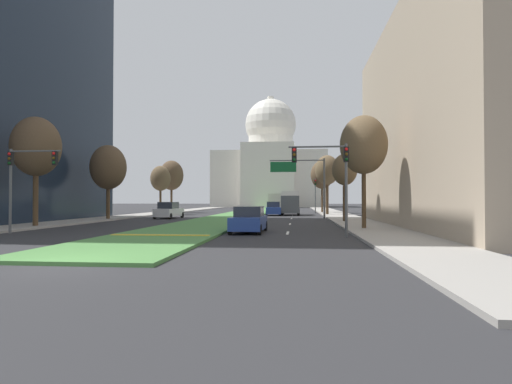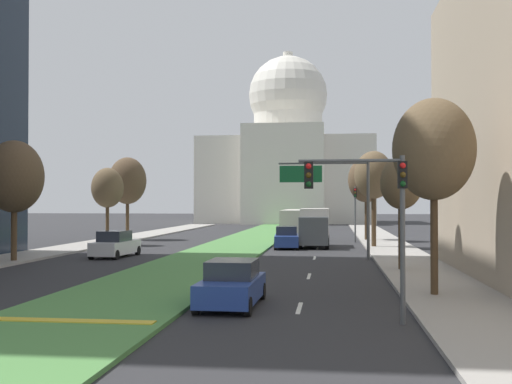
{
  "view_description": "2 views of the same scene",
  "coord_description": "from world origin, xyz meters",
  "views": [
    {
      "loc": [
        7.39,
        -12.31,
        2.1
      ],
      "look_at": [
        1.22,
        50.18,
        3.21
      ],
      "focal_mm": 29.0,
      "sensor_mm": 36.0,
      "label": 1
    },
    {
      "loc": [
        7.96,
        -8.36,
        3.77
      ],
      "look_at": [
        0.39,
        53.24,
        4.75
      ],
      "focal_mm": 43.26,
      "sensor_mm": 36.0,
      "label": 2
    }
  ],
  "objects": [
    {
      "name": "city_bus",
      "position": [
        4.38,
        54.21,
        1.77
      ],
      "size": [
        2.62,
        11.0,
        2.95
      ],
      "color": "beige",
      "rests_on": "ground_plane"
    },
    {
      "name": "lane_dashes_right",
      "position": [
        6.82,
        38.27,
        0.0
      ],
      "size": [
        0.16,
        52.37,
        0.01
      ],
      "color": "silver",
      "rests_on": "ground_plane"
    },
    {
      "name": "capitol_building",
      "position": [
        0.0,
        103.93,
        11.56
      ],
      "size": [
        30.67,
        24.7,
        31.36
      ],
      "color": "silver",
      "rests_on": "ground_plane"
    },
    {
      "name": "street_tree_left_mid",
      "position": [
        -11.52,
        27.58,
        5.3
      ],
      "size": [
        3.58,
        3.58,
        7.57
      ],
      "color": "#4C3823",
      "rests_on": "ground_plane"
    },
    {
      "name": "sedan_midblock",
      "position": [
        -6.65,
        32.07,
        0.84
      ],
      "size": [
        2.19,
        4.79,
        1.8
      ],
      "color": "silver",
      "rests_on": "ground_plane"
    },
    {
      "name": "sidewalk_right",
      "position": [
        12.63,
        41.88,
        0.07
      ],
      "size": [
        4.0,
        94.23,
        0.15
      ],
      "primitive_type": "cube",
      "color": "#9E9991",
      "rests_on": "ground_plane"
    },
    {
      "name": "sedan_distant",
      "position": [
        4.35,
        41.27,
        0.83
      ],
      "size": [
        2.2,
        4.59,
        1.79
      ],
      "color": "navy",
      "rests_on": "ground_plane"
    },
    {
      "name": "median_curb_nose",
      "position": [
        0.0,
        9.55,
        0.16
      ],
      "size": [
        5.41,
        0.5,
        0.04
      ],
      "primitive_type": "cube",
      "color": "gold",
      "rests_on": "grass_median"
    },
    {
      "name": "street_tree_left_near",
      "position": [
        -11.92,
        16.59,
        5.99
      ],
      "size": [
        3.53,
        3.53,
        8.25
      ],
      "color": "#4C3823",
      "rests_on": "ground_plane"
    },
    {
      "name": "traffic_light_near_right",
      "position": [
        9.29,
        11.0,
        3.8
      ],
      "size": [
        3.34,
        0.35,
        5.2
      ],
      "color": "#515456",
      "rests_on": "ground_plane"
    },
    {
      "name": "street_tree_right_mid",
      "position": [
        11.7,
        25.5,
        4.68
      ],
      "size": [
        2.27,
        2.27,
        6.2
      ],
      "color": "#4C3823",
      "rests_on": "ground_plane"
    },
    {
      "name": "grass_median",
      "position": [
        0.0,
        47.11,
        0.07
      ],
      "size": [
        6.02,
        94.23,
        0.14
      ],
      "primitive_type": "cube",
      "color": "#4C8442",
      "rests_on": "ground_plane"
    },
    {
      "name": "street_tree_right_near",
      "position": [
        11.95,
        16.44,
        5.8
      ],
      "size": [
        3.21,
        3.21,
        7.84
      ],
      "color": "#4C3823",
      "rests_on": "ground_plane"
    },
    {
      "name": "traffic_light_far_right",
      "position": [
        10.13,
        49.35,
        3.31
      ],
      "size": [
        0.28,
        0.35,
        5.2
      ],
      "color": "#515456",
      "rests_on": "ground_plane"
    },
    {
      "name": "box_truck_delivery",
      "position": [
        6.55,
        42.99,
        1.68
      ],
      "size": [
        2.4,
        6.4,
        3.2
      ],
      "color": "#4C5156",
      "rests_on": "ground_plane"
    },
    {
      "name": "street_tree_right_far",
      "position": [
        11.36,
        42.5,
        5.89
      ],
      "size": [
        3.12,
        3.12,
        7.9
      ],
      "color": "#4C3823",
      "rests_on": "ground_plane"
    },
    {
      "name": "ground_plane",
      "position": [
        0.0,
        52.35,
        0.0
      ],
      "size": [
        260.0,
        260.0,
        0.0
      ],
      "primitive_type": "plane",
      "color": "#2B2B2D"
    },
    {
      "name": "sedan_lead_stopped",
      "position": [
        4.38,
        13.61,
        0.78
      ],
      "size": [
        2.06,
        4.49,
        1.65
      ],
      "color": "navy",
      "rests_on": "ground_plane"
    },
    {
      "name": "overhead_guide_sign",
      "position": [
        8.08,
        32.33,
        4.67
      ],
      "size": [
        5.95,
        0.2,
        6.5
      ],
      "color": "#515456",
      "rests_on": "ground_plane"
    },
    {
      "name": "street_tree_right_distant",
      "position": [
        11.24,
        51.38,
        5.84
      ],
      "size": [
        3.45,
        3.45,
        8.02
      ],
      "color": "#4C3823",
      "rests_on": "ground_plane"
    },
    {
      "name": "street_tree_left_far",
      "position": [
        -11.22,
        42.73,
        4.94
      ],
      "size": [
        2.76,
        2.76,
        6.7
      ],
      "color": "#4C3823",
      "rests_on": "ground_plane"
    },
    {
      "name": "street_tree_left_distant",
      "position": [
        -12.11,
        50.58,
        5.82
      ],
      "size": [
        3.71,
        3.71,
        8.17
      ],
      "color": "#4C3823",
      "rests_on": "ground_plane"
    },
    {
      "name": "traffic_light_near_left",
      "position": [
        -9.29,
        11.44,
        3.8
      ],
      "size": [
        3.34,
        0.35,
        5.2
      ],
      "color": "#515456",
      "rests_on": "ground_plane"
    },
    {
      "name": "midrise_block_right",
      "position": [
        21.35,
        19.22,
        8.13
      ],
      "size": [
        13.42,
        29.53,
        16.26
      ],
      "primitive_type": "cube",
      "color": "tan",
      "rests_on": "ground_plane"
    },
    {
      "name": "sidewalk_left",
      "position": [
        -12.63,
        41.88,
        0.07
      ],
      "size": [
        4.0,
        94.23,
        0.15
      ],
      "primitive_type": "cube",
      "color": "#9E9991",
      "rests_on": "ground_plane"
    }
  ]
}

